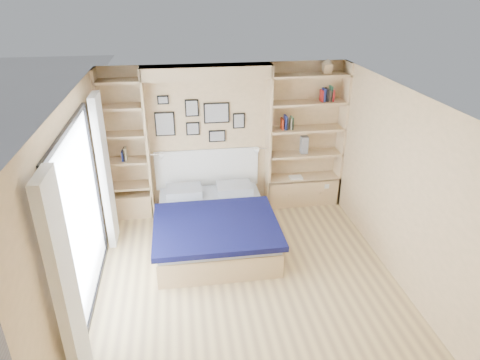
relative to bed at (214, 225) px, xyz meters
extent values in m
plane|color=#DABD7C|center=(0.34, -1.05, -0.28)|extent=(4.50, 4.50, 0.00)
plane|color=#DFB884|center=(0.34, 1.20, 0.97)|extent=(4.00, 0.00, 4.00)
plane|color=#DFB884|center=(0.34, -3.30, 0.97)|extent=(4.00, 0.00, 4.00)
plane|color=#DFB884|center=(-1.66, -1.05, 0.97)|extent=(0.00, 4.50, 4.50)
plane|color=#DFB884|center=(2.34, -1.05, 0.97)|extent=(0.00, 4.50, 4.50)
plane|color=white|center=(0.34, -1.05, 2.22)|extent=(4.50, 4.50, 0.00)
cube|color=tan|center=(-0.96, 1.02, 0.97)|extent=(0.04, 0.35, 2.50)
cube|color=tan|center=(1.04, 1.02, 0.97)|extent=(0.04, 0.35, 2.50)
cube|color=tan|center=(0.04, 1.02, 2.12)|extent=(2.00, 0.35, 0.20)
cube|color=tan|center=(2.32, 1.02, 0.97)|extent=(0.04, 0.35, 2.50)
cube|color=tan|center=(-1.64, 1.02, 0.97)|extent=(0.04, 0.35, 2.50)
cube|color=tan|center=(1.69, 1.02, -0.03)|extent=(1.30, 0.35, 0.50)
cube|color=tan|center=(-1.31, 1.02, -0.08)|extent=(0.70, 0.35, 0.40)
cube|color=black|center=(-1.63, -1.05, 1.95)|extent=(0.04, 2.08, 0.06)
cube|color=black|center=(-1.63, -1.05, -0.25)|extent=(0.04, 2.08, 0.06)
cube|color=black|center=(-1.63, -2.07, 0.82)|extent=(0.04, 0.06, 2.20)
cube|color=black|center=(-1.63, -0.03, 0.82)|extent=(0.04, 0.06, 2.20)
cube|color=silver|center=(-1.64, -1.05, 0.84)|extent=(0.01, 2.00, 2.20)
cube|color=white|center=(-1.54, -2.35, 0.87)|extent=(0.10, 0.45, 2.30)
cube|color=white|center=(-1.54, 0.25, 0.87)|extent=(0.10, 0.45, 2.30)
cube|color=tan|center=(1.69, 1.02, 0.22)|extent=(1.30, 0.35, 0.04)
cube|color=tan|center=(1.69, 1.02, 0.67)|extent=(1.30, 0.35, 0.04)
cube|color=tan|center=(1.69, 1.02, 1.12)|extent=(1.30, 0.35, 0.04)
cube|color=tan|center=(1.69, 1.02, 1.57)|extent=(1.30, 0.35, 0.04)
cube|color=tan|center=(1.69, 1.02, 2.02)|extent=(1.30, 0.35, 0.04)
cube|color=tan|center=(-1.31, 1.02, 0.27)|extent=(0.70, 0.35, 0.04)
cube|color=tan|center=(-1.31, 1.02, 0.72)|extent=(0.70, 0.35, 0.04)
cube|color=tan|center=(-1.31, 1.02, 1.17)|extent=(0.70, 0.35, 0.04)
cube|color=tan|center=(-1.31, 1.02, 1.62)|extent=(0.70, 0.35, 0.04)
cube|color=tan|center=(-1.31, 1.02, 2.02)|extent=(0.70, 0.35, 0.04)
cube|color=tan|center=(0.00, -0.01, -0.10)|extent=(1.68, 2.10, 0.37)
cube|color=#A1A7B0|center=(0.00, -0.01, 0.14)|extent=(1.64, 2.06, 0.10)
cube|color=#0C0E3B|center=(0.00, -0.37, 0.21)|extent=(1.78, 1.47, 0.08)
cube|color=#A1A7B0|center=(-0.42, 0.73, 0.25)|extent=(0.58, 0.42, 0.12)
cube|color=#A1A7B0|center=(0.42, 0.73, 0.25)|extent=(0.58, 0.42, 0.12)
cube|color=white|center=(0.00, 1.17, 0.44)|extent=(1.78, 0.04, 0.70)
cube|color=black|center=(-0.66, 1.17, 1.27)|extent=(0.32, 0.02, 0.40)
cube|color=gray|center=(-0.66, 1.16, 1.27)|extent=(0.28, 0.01, 0.36)
cube|color=black|center=(-0.21, 1.17, 1.52)|extent=(0.22, 0.02, 0.28)
cube|color=gray|center=(-0.21, 1.16, 1.52)|extent=(0.18, 0.01, 0.24)
cube|color=black|center=(-0.21, 1.17, 1.17)|extent=(0.22, 0.02, 0.22)
cube|color=gray|center=(-0.21, 1.16, 1.17)|extent=(0.18, 0.01, 0.18)
cube|color=black|center=(0.19, 1.17, 1.42)|extent=(0.42, 0.02, 0.34)
cube|color=gray|center=(0.19, 1.16, 1.42)|extent=(0.38, 0.01, 0.30)
cube|color=black|center=(0.19, 1.17, 1.02)|extent=(0.28, 0.02, 0.20)
cube|color=gray|center=(0.19, 1.16, 1.02)|extent=(0.24, 0.01, 0.16)
cube|color=black|center=(0.56, 1.17, 1.27)|extent=(0.20, 0.02, 0.26)
cube|color=gray|center=(0.56, 1.16, 1.27)|extent=(0.16, 0.01, 0.22)
cube|color=black|center=(-0.66, 1.17, 1.67)|extent=(0.18, 0.02, 0.14)
cube|color=gray|center=(-0.66, 1.16, 1.67)|extent=(0.14, 0.01, 0.10)
cylinder|color=silver|center=(-0.82, 0.95, 0.84)|extent=(0.20, 0.02, 0.02)
cone|color=white|center=(-0.72, 0.95, 0.82)|extent=(0.13, 0.12, 0.15)
cylinder|color=silver|center=(0.90, 0.95, 0.84)|extent=(0.20, 0.02, 0.02)
cone|color=white|center=(0.80, 0.95, 0.82)|extent=(0.13, 0.12, 0.15)
cube|color=#9B2611|center=(1.26, 1.02, 1.23)|extent=(0.02, 0.15, 0.19)
cube|color=navy|center=(1.32, 1.02, 1.26)|extent=(0.03, 0.15, 0.24)
cube|color=black|center=(1.34, 1.02, 1.24)|extent=(0.03, 0.15, 0.21)
cube|color=#BFB28C|center=(1.42, 1.02, 1.23)|extent=(0.04, 0.15, 0.18)
cube|color=#26593F|center=(1.43, 1.02, 1.24)|extent=(0.03, 0.15, 0.21)
cube|color=#A51E1E|center=(1.90, 1.02, 1.68)|extent=(0.02, 0.15, 0.18)
cube|color=navy|center=(1.94, 1.02, 1.69)|extent=(0.03, 0.15, 0.21)
cube|color=black|center=(1.99, 1.02, 1.70)|extent=(0.03, 0.15, 0.21)
cube|color=tan|center=(2.05, 1.02, 1.68)|extent=(0.04, 0.15, 0.18)
cube|color=#26593F|center=(2.06, 1.02, 1.71)|extent=(0.03, 0.15, 0.25)
cube|color=#A51E1E|center=(2.09, 1.02, 1.69)|extent=(0.03, 0.15, 0.19)
cube|color=navy|center=(-1.37, 1.02, 0.82)|extent=(0.02, 0.15, 0.16)
cube|color=black|center=(-1.34, 1.02, 0.84)|extent=(0.03, 0.15, 0.20)
cube|color=#BFB28C|center=(-1.32, 1.02, 0.85)|extent=(0.03, 0.15, 0.22)
cube|color=tan|center=(1.96, 1.02, 2.11)|extent=(0.13, 0.13, 0.15)
cone|color=tan|center=(1.96, 1.02, 2.23)|extent=(0.20, 0.20, 0.08)
cube|color=slate|center=(1.67, 1.02, 0.84)|extent=(0.12, 0.12, 0.30)
cube|color=white|center=(1.54, 0.97, 0.25)|extent=(0.22, 0.16, 0.03)
cylinder|color=tan|center=(-2.85, -0.32, -0.06)|extent=(0.05, 0.15, 0.44)
cylinder|color=tan|center=(-2.36, -0.40, -0.06)|extent=(0.05, 0.15, 0.44)
cylinder|color=tan|center=(-2.75, 0.29, 0.06)|extent=(0.09, 0.36, 0.73)
cylinder|color=tan|center=(-2.26, 0.22, 0.06)|extent=(0.09, 0.36, 0.73)
cube|color=#374CBA|center=(-2.57, -0.13, 0.04)|extent=(0.60, 0.69, 0.16)
cube|color=#374CBA|center=(-2.50, 0.29, 0.28)|extent=(0.54, 0.32, 0.59)
camera|label=1|loc=(-0.43, -5.62, 3.41)|focal=32.00mm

